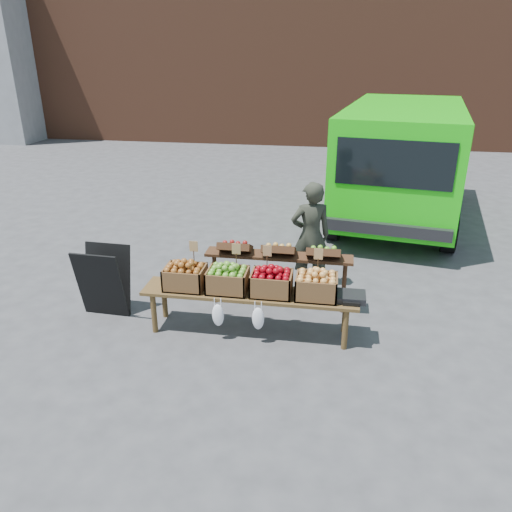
% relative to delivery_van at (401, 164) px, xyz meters
% --- Properties ---
extents(ground, '(80.00, 80.00, 0.00)m').
position_rel_delivery_van_xyz_m(ground, '(-2.75, -5.02, -1.16)').
color(ground, '#404042').
extents(delivery_van, '(3.18, 5.51, 2.33)m').
position_rel_delivery_van_xyz_m(delivery_van, '(0.00, 0.00, 0.00)').
color(delivery_van, '#16CE0E').
rests_on(delivery_van, ground).
extents(vendor, '(0.69, 0.55, 1.64)m').
position_rel_delivery_van_xyz_m(vendor, '(-1.60, -3.59, -0.34)').
color(vendor, '#262A20').
rests_on(vendor, ground).
extents(chalkboard_sign, '(0.66, 0.38, 0.98)m').
position_rel_delivery_van_xyz_m(chalkboard_sign, '(-4.27, -4.89, -0.68)').
color(chalkboard_sign, black).
rests_on(chalkboard_sign, ground).
extents(back_table, '(2.10, 0.44, 1.04)m').
position_rel_delivery_van_xyz_m(back_table, '(-1.99, -4.31, -0.64)').
color(back_table, '#3B2212').
rests_on(back_table, ground).
extents(display_bench, '(2.70, 0.56, 0.57)m').
position_rel_delivery_van_xyz_m(display_bench, '(-2.26, -5.03, -0.88)').
color(display_bench, '#4E381B').
rests_on(display_bench, ground).
extents(crate_golden_apples, '(0.50, 0.40, 0.28)m').
position_rel_delivery_van_xyz_m(crate_golden_apples, '(-3.09, -5.03, -0.45)').
color(crate_golden_apples, '#964B20').
rests_on(crate_golden_apples, display_bench).
extents(crate_russet_pears, '(0.50, 0.40, 0.28)m').
position_rel_delivery_van_xyz_m(crate_russet_pears, '(-2.54, -5.03, -0.45)').
color(crate_russet_pears, '#54862A').
rests_on(crate_russet_pears, display_bench).
extents(crate_red_apples, '(0.50, 0.40, 0.28)m').
position_rel_delivery_van_xyz_m(crate_red_apples, '(-1.99, -5.03, -0.45)').
color(crate_red_apples, '#6B020C').
rests_on(crate_red_apples, display_bench).
extents(crate_green_apples, '(0.50, 0.40, 0.28)m').
position_rel_delivery_van_xyz_m(crate_green_apples, '(-1.44, -5.03, -0.45)').
color(crate_green_apples, '#A58821').
rests_on(crate_green_apples, display_bench).
extents(weighing_scale, '(0.34, 0.30, 0.08)m').
position_rel_delivery_van_xyz_m(weighing_scale, '(-1.01, -5.03, -0.55)').
color(weighing_scale, black).
rests_on(weighing_scale, display_bench).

